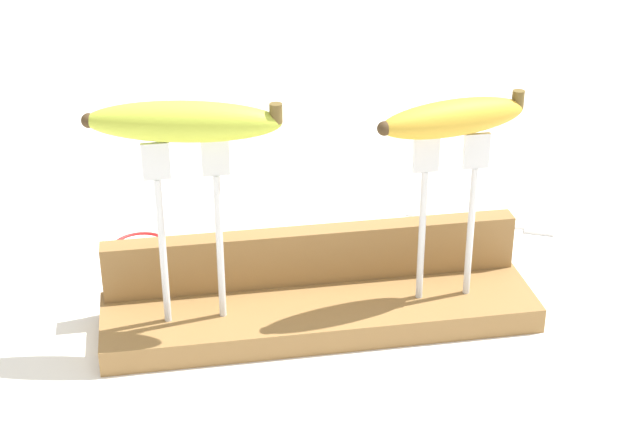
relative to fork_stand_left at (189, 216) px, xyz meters
name	(u,v)px	position (x,y,z in m)	size (l,w,h in m)	color
ground_plane	(320,323)	(0.13, 0.01, -0.14)	(3.00, 3.00, 0.00)	silver
wooden_board	(320,312)	(0.13, 0.01, -0.13)	(0.44, 0.12, 0.03)	olive
board_backstop	(312,255)	(0.13, 0.05, -0.08)	(0.44, 0.02, 0.06)	olive
fork_stand_left	(189,216)	(0.00, 0.00, 0.00)	(0.08, 0.01, 0.19)	silver
fork_stand_right	(448,202)	(0.25, 0.00, -0.01)	(0.08, 0.01, 0.18)	silver
banana_raised_left	(183,121)	(0.00, 0.00, 0.10)	(0.18, 0.08, 0.04)	#B2C138
banana_raised_right	(453,118)	(0.25, 0.00, 0.08)	(0.16, 0.07, 0.04)	gold
fork_fallen_near	(500,223)	(0.39, 0.19, -0.14)	(0.17, 0.09, 0.01)	silver
wire_coil	(140,244)	(-0.05, 0.22, -0.14)	(0.07, 0.07, 0.00)	red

